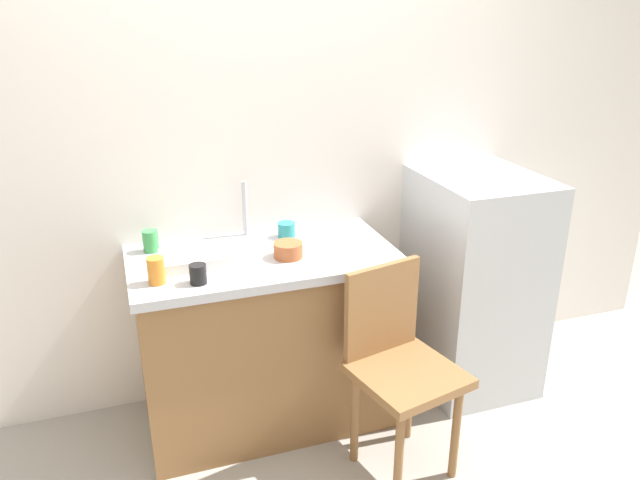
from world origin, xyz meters
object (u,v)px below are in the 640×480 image
Objects in this scene: refrigerator at (473,281)px; chair at (398,362)px; cup_teal at (286,230)px; dish_tray at (195,259)px; cup_orange at (156,271)px; cup_green at (151,241)px; terracotta_bowl at (288,250)px; cup_black at (198,274)px.

chair is at bearing -143.54° from refrigerator.
dish_tray is at bearing -158.27° from cup_teal.
chair is 8.18× the size of cup_orange.
refrigerator is 1.00m from cup_teal.
cup_green is (-0.90, 0.68, 0.40)m from chair.
dish_tray is (-0.74, 0.47, 0.38)m from chair.
dish_tray is 2.87× the size of cup_green.
cup_green is (0.01, 0.35, -0.01)m from cup_orange.
chair is 0.66m from terracotta_bowl.
chair is 9.13× the size of cup_green.
cup_teal is (-0.93, 0.18, 0.33)m from refrigerator.
cup_orange is at bearing -140.44° from dish_tray.
dish_tray is 2.21× the size of terracotta_bowl.
cup_green is at bearing 172.55° from refrigerator.
chair is 1.05m from cup_orange.
dish_tray is (-1.39, -0.01, 0.32)m from refrigerator.
terracotta_bowl is at bearing -176.57° from refrigerator.
cup_orange is at bearing -152.83° from cup_teal.
chair is 11.14× the size of cup_black.
cup_green is (-0.16, 0.21, 0.02)m from dish_tray.
cup_teal is (0.46, 0.18, 0.01)m from dish_tray.
cup_black is 0.43m from cup_green.
cup_orange reaches higher than cup_black.
dish_tray is 3.50× the size of cup_black.
terracotta_bowl is (0.40, -0.05, 0.01)m from dish_tray.
terracotta_bowl is at bearing 18.70° from cup_black.
terracotta_bowl is 0.24m from cup_teal.
cup_orange is 0.16m from cup_black.
refrigerator reaches higher than cup_green.
terracotta_bowl is 1.16× the size of cup_orange.
dish_tray is 0.49m from cup_teal.
dish_tray is 0.26m from cup_green.
cup_orange is at bearing -174.73° from refrigerator.
cup_teal is 0.60m from cup_black.
dish_tray is at bearing 172.21° from terracotta_bowl.
cup_green is (-0.15, 0.40, 0.01)m from cup_black.
cup_green is at bearing 130.06° from chair.
dish_tray is 0.40m from terracotta_bowl.
cup_teal is (0.06, 0.24, 0.00)m from terracotta_bowl.
cup_orange reaches higher than chair.
cup_black is (-0.47, -0.37, 0.00)m from cup_teal.
cup_black is at bearing -141.41° from cup_teal.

